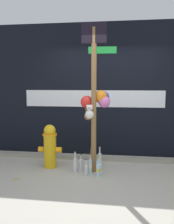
{
  "coord_description": "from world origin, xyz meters",
  "views": [
    {
      "loc": [
        0.31,
        -3.99,
        1.65
      ],
      "look_at": [
        -0.29,
        0.36,
        1.13
      ],
      "focal_mm": 38.51,
      "sensor_mm": 36.0,
      "label": 1
    }
  ],
  "objects": [
    {
      "name": "bottle_2",
      "position": [
        -0.04,
        0.24,
        0.12
      ],
      "size": [
        0.08,
        0.08,
        0.33
      ],
      "color": "#B2DBEA",
      "rests_on": "ground_plane"
    },
    {
      "name": "bottle_6",
      "position": [
        -0.28,
        0.13,
        0.12
      ],
      "size": [
        0.06,
        0.06,
        0.31
      ],
      "color": "silver",
      "rests_on": "ground_plane"
    },
    {
      "name": "ground_plane",
      "position": [
        0.0,
        0.0,
        0.0
      ],
      "size": [
        14.0,
        14.0,
        0.0
      ],
      "primitive_type": "plane",
      "color": "#ADA899"
    },
    {
      "name": "bottle_4",
      "position": [
        -0.22,
        0.23,
        0.15
      ],
      "size": [
        0.06,
        0.06,
        0.36
      ],
      "color": "#B2DBEA",
      "rests_on": "ground_plane"
    },
    {
      "name": "memorial_post",
      "position": [
        -0.13,
        0.41,
        1.48
      ],
      "size": [
        0.66,
        0.49,
        2.72
      ],
      "color": "olive",
      "rests_on": "ground_plane"
    },
    {
      "name": "bottle_0",
      "position": [
        -0.41,
        0.36,
        0.13
      ],
      "size": [
        0.07,
        0.07,
        0.32
      ],
      "color": "silver",
      "rests_on": "ground_plane"
    },
    {
      "name": "curb_strip",
      "position": [
        0.0,
        1.03,
        0.04
      ],
      "size": [
        8.0,
        0.12,
        0.08
      ],
      "primitive_type": "cube",
      "color": "gray",
      "rests_on": "ground_plane"
    },
    {
      "name": "bottle_3",
      "position": [
        -0.51,
        0.28,
        0.15
      ],
      "size": [
        0.07,
        0.07,
        0.38
      ],
      "color": "silver",
      "rests_on": "ground_plane"
    },
    {
      "name": "building_wall",
      "position": [
        -0.0,
        1.55,
        1.5
      ],
      "size": [
        10.0,
        0.21,
        3.0
      ],
      "color": "black",
      "rests_on": "ground_plane"
    },
    {
      "name": "bottle_1",
      "position": [
        -0.07,
        0.55,
        0.16
      ],
      "size": [
        0.07,
        0.07,
        0.42
      ],
      "color": "silver",
      "rests_on": "ground_plane"
    },
    {
      "name": "litter_0",
      "position": [
        -1.1,
        0.57,
        0.0
      ],
      "size": [
        0.14,
        0.09,
        0.01
      ],
      "primitive_type": "cube",
      "rotation": [
        0.0,
        0.0,
        3.02
      ],
      "color": "#8C99B2",
      "rests_on": "ground_plane"
    },
    {
      "name": "bottle_5",
      "position": [
        -0.06,
        0.11,
        0.13
      ],
      "size": [
        0.07,
        0.07,
        0.34
      ],
      "color": "#B2DBEA",
      "rests_on": "ground_plane"
    },
    {
      "name": "bottle_7",
      "position": [
        -0.26,
        0.66,
        0.15
      ],
      "size": [
        0.06,
        0.06,
        0.39
      ],
      "color": "brown",
      "rests_on": "ground_plane"
    },
    {
      "name": "litter_1",
      "position": [
        -1.47,
        -0.2,
        0.0
      ],
      "size": [
        0.14,
        0.15,
        0.01
      ],
      "primitive_type": "cube",
      "rotation": [
        0.0,
        0.0,
        2.78
      ],
      "color": "tan",
      "rests_on": "ground_plane"
    },
    {
      "name": "fire_hydrant",
      "position": [
        -1.05,
        0.48,
        0.43
      ],
      "size": [
        0.46,
        0.28,
        0.85
      ],
      "color": "gold",
      "rests_on": "ground_plane"
    }
  ]
}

